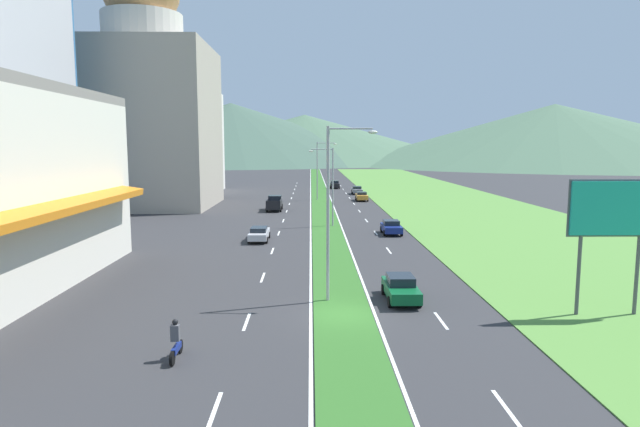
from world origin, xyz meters
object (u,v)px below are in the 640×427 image
Objects in this scene: street_lamp_near at (333,203)px; car_6 at (391,227)px; car_0 at (362,196)px; pickup_truck_0 at (275,203)px; street_lamp_far at (319,167)px; car_3 at (259,233)px; car_1 at (335,185)px; billboard_roadside at (612,215)px; street_lamp_mid at (330,181)px; car_4 at (401,288)px; car_5 at (357,190)px; motorcycle_rider at (176,343)px.

street_lamp_near is 25.66m from car_6.
pickup_truck_0 is at bearing -46.28° from car_0.
street_lamp_far is 16.55m from pickup_truck_0.
car_1 is at bearing -9.04° from car_3.
car_6 is (-7.61, 27.11, -4.76)m from billboard_roadside.
billboard_roadside is 1.85× the size of car_6.
car_3 is at bearing -19.71° from car_0.
street_lamp_mid is 9.44m from car_6.
car_4 is 46.19m from pickup_truck_0.
street_lamp_near is at bearing -2.64° from car_1.
car_5 is at bearing 95.61° from billboard_roadside.
car_1 is 0.90× the size of car_3.
street_lamp_near reaches higher than car_1.
car_5 is at bearing 83.94° from street_lamp_near.
street_lamp_near is 2.35× the size of car_5.
motorcycle_rider is (-14.57, -79.03, -0.02)m from car_5.
street_lamp_far reaches higher than street_lamp_mid.
car_3 is 1.10× the size of car_5.
street_lamp_near is 1.06× the size of street_lamp_far.
car_6 is at bearing -23.40° from motorcycle_rider.
car_4 is at bearing -153.13° from car_3.
street_lamp_mid reaches higher than car_3.
pickup_truck_0 is at bearing 98.11° from street_lamp_near.
motorcycle_rider is (-14.30, -66.73, -0.01)m from car_0.
car_3 is 24.61m from pickup_truck_0.
car_4 is 2.17× the size of motorcycle_rider.
car_0 is at bearing 7.18° from car_1.
street_lamp_far is 2.28× the size of car_0.
pickup_truck_0 is at bearing 113.72° from billboard_roadside.
motorcycle_rider is at bearing -51.99° from car_4.
street_lamp_far is at bearing -168.97° from car_6.
motorcycle_rider is (-10.99, -93.04, -0.08)m from car_1.
motorcycle_rider reaches higher than car_6.
car_1 is at bearing 97.04° from billboard_roadside.
car_3 is at bearing -9.04° from car_1.
car_4 reaches higher than car_3.
car_1 is 1.00× the size of car_4.
billboard_roadside reaches higher than car_6.
car_3 is 1.10× the size of car_4.
pickup_truck_0 is at bearing -14.70° from car_1.
street_lamp_far is 13.97m from car_5.
car_3 is 2.40× the size of motorcycle_rider.
motorcycle_rider is at bearing -101.78° from street_lamp_mid.
car_0 is 68.24m from motorcycle_rider.
car_0 is (7.03, -1.42, -4.85)m from street_lamp_far.
car_5 is 2.18× the size of motorcycle_rider.
billboard_roadside is at bearing 15.68° from car_6.
street_lamp_mid is at bearing -3.12° from car_1.
street_lamp_mid is 29.75m from street_lamp_far.
car_5 reaches higher than car_6.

